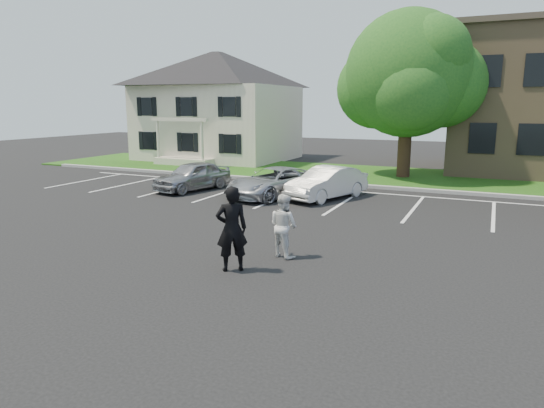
{
  "coord_description": "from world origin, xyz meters",
  "views": [
    {
      "loc": [
        5.43,
        -10.83,
        3.92
      ],
      "look_at": [
        0.0,
        1.0,
        1.25
      ],
      "focal_mm": 32.0,
      "sensor_mm": 36.0,
      "label": 1
    }
  ],
  "objects_px": {
    "car_silver_minivan": "(274,182)",
    "man_black_suit": "(232,229)",
    "tree": "(410,77)",
    "car_white_sedan": "(327,183)",
    "car_silver_west": "(193,176)",
    "house": "(218,106)",
    "man_white_shirt": "(283,225)"
  },
  "relations": [
    {
      "from": "house",
      "to": "car_white_sedan",
      "type": "relative_size",
      "value": 2.52
    },
    {
      "from": "car_silver_minivan",
      "to": "man_black_suit",
      "type": "bearing_deg",
      "value": -51.91
    },
    {
      "from": "car_silver_west",
      "to": "car_white_sedan",
      "type": "relative_size",
      "value": 0.97
    },
    {
      "from": "car_silver_west",
      "to": "car_white_sedan",
      "type": "xyz_separation_m",
      "value": [
        6.36,
        0.61,
        0.0
      ]
    },
    {
      "from": "tree",
      "to": "man_black_suit",
      "type": "relative_size",
      "value": 4.26
    },
    {
      "from": "car_silver_west",
      "to": "house",
      "type": "bearing_deg",
      "value": 129.86
    },
    {
      "from": "tree",
      "to": "car_silver_minivan",
      "type": "distance_m",
      "value": 10.25
    },
    {
      "from": "tree",
      "to": "man_black_suit",
      "type": "xyz_separation_m",
      "value": [
        -1.18,
        -17.2,
        -4.32
      ]
    },
    {
      "from": "car_silver_minivan",
      "to": "man_white_shirt",
      "type": "bearing_deg",
      "value": -44.23
    },
    {
      "from": "man_white_shirt",
      "to": "tree",
      "type": "bearing_deg",
      "value": -69.75
    },
    {
      "from": "man_black_suit",
      "to": "car_white_sedan",
      "type": "height_order",
      "value": "man_black_suit"
    },
    {
      "from": "man_white_shirt",
      "to": "car_white_sedan",
      "type": "bearing_deg",
      "value": -57.48
    },
    {
      "from": "tree",
      "to": "man_black_suit",
      "type": "height_order",
      "value": "tree"
    },
    {
      "from": "car_silver_west",
      "to": "car_silver_minivan",
      "type": "distance_m",
      "value": 4.16
    },
    {
      "from": "car_silver_west",
      "to": "man_black_suit",
      "type": "bearing_deg",
      "value": -37.26
    },
    {
      "from": "tree",
      "to": "car_white_sedan",
      "type": "height_order",
      "value": "tree"
    },
    {
      "from": "car_silver_minivan",
      "to": "car_white_sedan",
      "type": "xyz_separation_m",
      "value": [
        2.2,
        0.56,
        0.04
      ]
    },
    {
      "from": "house",
      "to": "man_white_shirt",
      "type": "xyz_separation_m",
      "value": [
        13.59,
        -19.55,
        -2.99
      ]
    },
    {
      "from": "tree",
      "to": "man_white_shirt",
      "type": "bearing_deg",
      "value": -91.82
    },
    {
      "from": "car_silver_west",
      "to": "car_silver_minivan",
      "type": "xyz_separation_m",
      "value": [
        4.16,
        0.05,
        -0.04
      ]
    },
    {
      "from": "man_white_shirt",
      "to": "car_silver_minivan",
      "type": "relative_size",
      "value": 0.37
    },
    {
      "from": "house",
      "to": "tree",
      "type": "relative_size",
      "value": 1.17
    },
    {
      "from": "house",
      "to": "man_white_shirt",
      "type": "height_order",
      "value": "house"
    },
    {
      "from": "tree",
      "to": "house",
      "type": "bearing_deg",
      "value": 164.6
    },
    {
      "from": "man_white_shirt",
      "to": "car_white_sedan",
      "type": "distance_m",
      "value": 8.28
    },
    {
      "from": "car_silver_west",
      "to": "car_white_sedan",
      "type": "distance_m",
      "value": 6.39
    },
    {
      "from": "car_silver_minivan",
      "to": "car_silver_west",
      "type": "bearing_deg",
      "value": -159.53
    },
    {
      "from": "car_white_sedan",
      "to": "car_silver_minivan",
      "type": "bearing_deg",
      "value": -145.58
    },
    {
      "from": "car_silver_west",
      "to": "car_silver_minivan",
      "type": "height_order",
      "value": "car_silver_west"
    },
    {
      "from": "man_white_shirt",
      "to": "car_silver_west",
      "type": "relative_size",
      "value": 0.42
    },
    {
      "from": "tree",
      "to": "car_silver_minivan",
      "type": "xyz_separation_m",
      "value": [
        -4.2,
        -8.08,
        -4.72
      ]
    },
    {
      "from": "tree",
      "to": "man_black_suit",
      "type": "distance_m",
      "value": 17.77
    }
  ]
}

